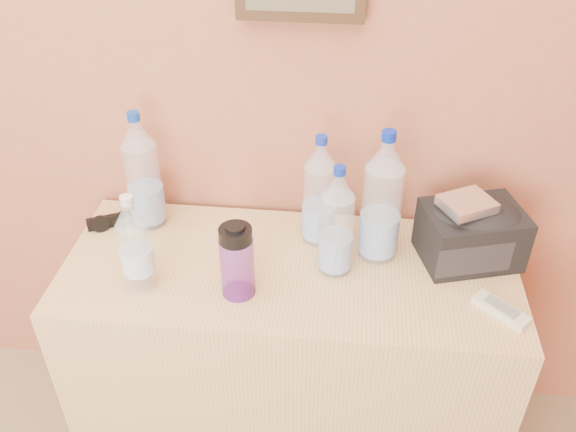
# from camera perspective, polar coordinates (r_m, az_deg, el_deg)

# --- Properties ---
(dresser) EXTENTS (1.16, 0.48, 0.72)m
(dresser) POSITION_cam_1_polar(r_m,az_deg,el_deg) (1.81, 0.10, -13.46)
(dresser) COLOR #A5844A
(dresser) RESTS_ON ground
(pet_large_a) EXTENTS (0.09, 0.09, 0.34)m
(pet_large_a) POSITION_cam_1_polar(r_m,az_deg,el_deg) (1.67, -13.40, 3.62)
(pet_large_a) COLOR white
(pet_large_a) RESTS_ON dresser
(pet_large_b) EXTENTS (0.08, 0.08, 0.31)m
(pet_large_b) POSITION_cam_1_polar(r_m,az_deg,el_deg) (1.57, 2.96, 1.92)
(pet_large_b) COLOR silver
(pet_large_b) RESTS_ON dresser
(pet_large_c) EXTENTS (0.10, 0.10, 0.36)m
(pet_large_c) POSITION_cam_1_polar(r_m,az_deg,el_deg) (1.52, 8.76, 1.16)
(pet_large_c) COLOR silver
(pet_large_c) RESTS_ON dresser
(pet_large_d) EXTENTS (0.08, 0.08, 0.30)m
(pet_large_d) POSITION_cam_1_polar(r_m,az_deg,el_deg) (1.47, 4.56, -0.96)
(pet_large_d) COLOR #BEE4F3
(pet_large_d) RESTS_ON dresser
(pet_small) EXTENTS (0.07, 0.07, 0.26)m
(pet_small) POSITION_cam_1_polar(r_m,az_deg,el_deg) (1.48, -14.09, -2.93)
(pet_small) COLOR #CBE7FF
(pet_small) RESTS_ON dresser
(nalgene_bottle) EXTENTS (0.08, 0.08, 0.20)m
(nalgene_bottle) POSITION_cam_1_polar(r_m,az_deg,el_deg) (1.43, -4.79, -4.18)
(nalgene_bottle) COLOR purple
(nalgene_bottle) RESTS_ON dresser
(sunglasses) EXTENTS (0.14, 0.10, 0.03)m
(sunglasses) POSITION_cam_1_polar(r_m,az_deg,el_deg) (1.75, -16.15, -0.42)
(sunglasses) COLOR black
(sunglasses) RESTS_ON dresser
(ac_remote) EXTENTS (0.13, 0.12, 0.02)m
(ac_remote) POSITION_cam_1_polar(r_m,az_deg,el_deg) (1.51, 19.30, -8.31)
(ac_remote) COLOR silver
(ac_remote) RESTS_ON dresser
(toiletry_bag) EXTENTS (0.28, 0.23, 0.16)m
(toiletry_bag) POSITION_cam_1_polar(r_m,az_deg,el_deg) (1.60, 16.79, -1.43)
(toiletry_bag) COLOR black
(toiletry_bag) RESTS_ON dresser
(foil_packet) EXTENTS (0.15, 0.14, 0.02)m
(foil_packet) POSITION_cam_1_polar(r_m,az_deg,el_deg) (1.53, 16.40, 1.09)
(foil_packet) COLOR silver
(foil_packet) RESTS_ON toiletry_bag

